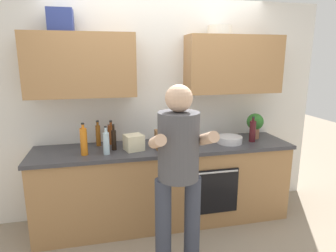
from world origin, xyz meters
name	(u,v)px	position (x,y,z in m)	size (l,w,h in m)	color
ground_plane	(165,219)	(0.00, 0.00, 0.00)	(12.00, 12.00, 0.00)	gray
back_wall_unit	(159,90)	(-0.01, 0.28, 1.49)	(4.00, 0.38, 2.50)	silver
counter	(165,184)	(0.00, 0.00, 0.45)	(2.84, 0.67, 0.90)	#A37547
person_standing	(178,166)	(-0.07, -0.82, 0.98)	(0.49, 0.45, 1.65)	#383D4C
bottle_vinegar	(111,134)	(-0.57, 0.22, 1.01)	(0.08, 0.08, 0.27)	brown
bottle_wine	(253,131)	(1.02, -0.05, 1.03)	(0.07, 0.07, 0.30)	#471419
bottle_soy	(114,139)	(-0.55, -0.01, 1.01)	(0.05, 0.05, 0.28)	black
bottle_water	(106,143)	(-0.63, -0.14, 1.02)	(0.06, 0.06, 0.29)	silver
bottle_syrup	(98,135)	(-0.71, 0.18, 1.02)	(0.05, 0.05, 0.28)	#8C4C14
bottle_juice	(84,141)	(-0.85, -0.11, 1.04)	(0.07, 0.07, 0.33)	orange
cup_stoneware	(190,143)	(0.25, -0.09, 0.95)	(0.07, 0.07, 0.10)	slate
cup_coffee	(197,139)	(0.38, 0.04, 0.95)	(0.08, 0.08, 0.09)	white
mixing_bowl	(229,140)	(0.74, -0.04, 0.94)	(0.29, 0.29, 0.08)	silver
knife_block	(160,140)	(-0.07, -0.08, 1.00)	(0.10, 0.14, 0.26)	brown
potted_herb	(255,124)	(1.12, 0.08, 1.08)	(0.20, 0.20, 0.30)	#9E6647
grocery_bag_rice	(134,142)	(-0.35, -0.06, 0.98)	(0.19, 0.17, 0.16)	beige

